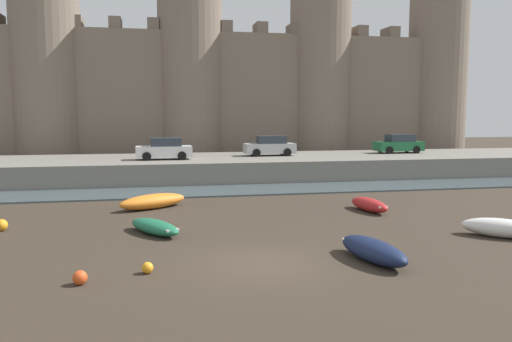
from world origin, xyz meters
The scene contains 15 objects.
ground_plane centered at (0.00, 0.00, 0.00)m, with size 160.00×160.00×0.00m, color #382D23.
water_channel centered at (0.00, 15.84, 0.05)m, with size 80.00×4.50×0.10m, color #47565B.
quay_road centered at (0.00, 23.09, 0.80)m, with size 65.05×10.00×1.60m, color slate.
castle centered at (0.00, 33.99, 8.73)m, with size 60.00×6.95×22.47m.
rowboat_midflat_right centered at (3.81, -0.46, 0.40)m, with size 1.81×3.52×0.76m.
rowboat_foreground_left centered at (10.32, 1.66, 0.40)m, with size 2.97×2.71×0.77m.
rowboat_foreground_right centered at (-3.51, 4.95, 0.31)m, with size 2.57×3.20×0.59m.
rowboat_midflat_centre centered at (7.32, 7.78, 0.36)m, with size 1.44×3.02×0.68m.
rowboat_near_channel_left centered at (-3.62, 10.71, 0.40)m, with size 3.92×2.96×0.78m.
mooring_buoy_off_centre centered at (-5.64, -1.00, 0.22)m, with size 0.43×0.43×0.43m, color #E04C1E.
mooring_buoy_near_shore centered at (-9.96, 6.74, 0.26)m, with size 0.51×0.51×0.51m, color orange.
mooring_buoy_mid_mud centered at (-3.71, -0.32, 0.18)m, with size 0.37×0.37×0.37m, color orange.
car_quay_west centered at (-2.82, 21.86, 2.38)m, with size 4.13×1.93×1.62m.
car_quay_east centered at (17.33, 24.25, 2.38)m, with size 4.13×1.93×1.62m.
car_quay_centre_east centered at (5.68, 23.68, 2.38)m, with size 4.13×1.93×1.62m.
Camera 1 is at (-3.30, -15.93, 5.00)m, focal length 35.00 mm.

